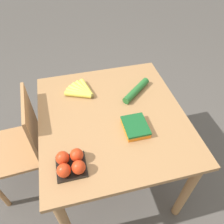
% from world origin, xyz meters
% --- Properties ---
extents(ground_plane, '(12.00, 12.00, 0.00)m').
position_xyz_m(ground_plane, '(0.00, 0.00, 0.00)').
color(ground_plane, '#4C4742').
extents(dining_table, '(1.01, 0.93, 0.76)m').
position_xyz_m(dining_table, '(0.00, 0.00, 0.64)').
color(dining_table, '#9E7044').
rests_on(dining_table, ground_plane).
extents(chair, '(0.44, 0.42, 0.88)m').
position_xyz_m(chair, '(0.13, 0.65, 0.47)').
color(chair, '#A87547').
rests_on(chair, ground_plane).
extents(banana_bunch, '(0.21, 0.20, 0.04)m').
position_xyz_m(banana_bunch, '(0.26, 0.15, 0.78)').
color(banana_bunch, brown).
rests_on(banana_bunch, dining_table).
extents(tomato_pack, '(0.16, 0.16, 0.08)m').
position_xyz_m(tomato_pack, '(-0.31, 0.30, 0.80)').
color(tomato_pack, black).
rests_on(tomato_pack, dining_table).
extents(carrot_bag, '(0.17, 0.14, 0.04)m').
position_xyz_m(carrot_bag, '(-0.15, -0.11, 0.79)').
color(carrot_bag, orange).
rests_on(carrot_bag, dining_table).
extents(cucumber_near, '(0.21, 0.24, 0.05)m').
position_xyz_m(cucumber_near, '(0.17, -0.22, 0.79)').
color(cucumber_near, '#236028').
rests_on(cucumber_near, dining_table).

